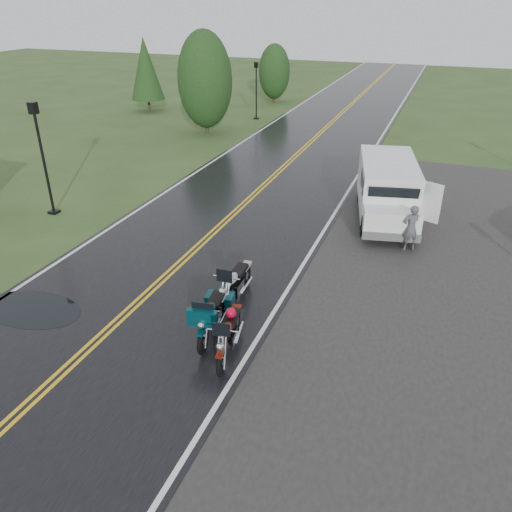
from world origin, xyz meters
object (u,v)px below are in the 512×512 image
(motorcycle_silver, at_px, (223,297))
(lamp_post_near_left, at_px, (44,160))
(motorcycle_red, at_px, (221,353))
(lamp_post_far_left, at_px, (256,91))
(motorcycle_teal, at_px, (202,332))
(person_at_van, at_px, (411,229))
(van_white, at_px, (366,207))

(motorcycle_silver, xyz_separation_m, lamp_post_near_left, (-9.49, 4.41, 1.51))
(motorcycle_red, bearing_deg, lamp_post_far_left, 97.52)
(motorcycle_teal, relative_size, lamp_post_far_left, 0.60)
(motorcycle_red, bearing_deg, motorcycle_teal, 131.55)
(motorcycle_red, relative_size, person_at_van, 1.38)
(motorcycle_teal, height_order, lamp_post_far_left, lamp_post_far_left)
(motorcycle_red, xyz_separation_m, motorcycle_silver, (-0.87, 2.09, 0.04))
(van_white, xyz_separation_m, lamp_post_far_left, (-10.57, 16.87, 0.81))
(motorcycle_silver, distance_m, person_at_van, 7.39)
(motorcycle_silver, relative_size, person_at_van, 1.46)
(motorcycle_teal, xyz_separation_m, lamp_post_far_left, (-8.09, 25.07, 1.24))
(motorcycle_red, relative_size, motorcycle_silver, 0.94)
(motorcycle_red, xyz_separation_m, lamp_post_far_left, (-8.83, 25.62, 1.27))
(van_white, relative_size, person_at_van, 3.51)
(motorcycle_silver, bearing_deg, van_white, 65.83)
(person_at_van, bearing_deg, motorcycle_silver, 24.77)
(van_white, distance_m, person_at_van, 1.77)
(motorcycle_red, distance_m, motorcycle_teal, 0.92)
(motorcycle_red, relative_size, motorcycle_teal, 0.97)
(motorcycle_red, xyz_separation_m, lamp_post_near_left, (-10.36, 6.50, 1.55))
(motorcycle_silver, distance_m, lamp_post_near_left, 10.57)
(motorcycle_red, height_order, person_at_van, person_at_van)
(van_white, relative_size, lamp_post_near_left, 1.29)
(motorcycle_red, distance_m, van_white, 8.94)
(lamp_post_near_left, distance_m, lamp_post_far_left, 19.18)
(motorcycle_teal, relative_size, lamp_post_near_left, 0.52)
(motorcycle_red, xyz_separation_m, van_white, (1.74, 8.75, 0.46))
(motorcycle_red, bearing_deg, motorcycle_silver, 101.07)
(lamp_post_far_left, bearing_deg, lamp_post_near_left, -94.57)
(motorcycle_teal, bearing_deg, lamp_post_near_left, 139.09)
(motorcycle_teal, distance_m, motorcycle_silver, 1.55)
(motorcycle_teal, xyz_separation_m, lamp_post_near_left, (-9.62, 5.95, 1.53))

